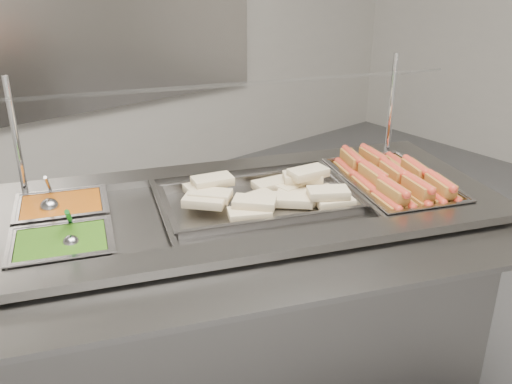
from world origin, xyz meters
TOP-DOWN VIEW (x-y plane):
  - back_panel at (0.00, 2.45)m, footprint 3.00×0.04m
  - steam_counter at (-0.09, 0.46)m, footprint 1.81×1.31m
  - tray_rail at (-0.26, 0.04)m, footprint 1.55×0.88m
  - sneeze_guard at (-0.02, 0.64)m, footprint 1.44×0.79m
  - pan_hotdogs at (0.42, 0.25)m, footprint 0.46×0.56m
  - pan_wraps at (-0.04, 0.44)m, footprint 0.69×0.55m
  - pan_beans at (-0.57, 0.79)m, footprint 0.32×0.30m
  - pan_peas at (-0.67, 0.56)m, footprint 0.32×0.30m
  - hotdogs_in_buns at (0.41, 0.25)m, footprint 0.41×0.51m
  - tortilla_wraps at (0.00, 0.42)m, footprint 0.52×0.43m
  - ladle at (-0.61, 0.80)m, footprint 0.09×0.16m
  - serving_spoon at (-0.64, 0.54)m, footprint 0.08×0.15m

SIDE VIEW (x-z plane):
  - steam_counter at x=-0.09m, z-range 0.00..0.79m
  - tray_rail at x=-0.26m, z-range 0.73..0.77m
  - pan_hotdogs at x=0.42m, z-range 0.71..0.80m
  - pan_beans at x=-0.57m, z-range 0.71..0.80m
  - pan_peas at x=-0.67m, z-range 0.71..0.80m
  - pan_wraps at x=-0.04m, z-range 0.74..0.80m
  - hotdogs_in_buns at x=0.41m, z-range 0.75..0.85m
  - ladle at x=-0.61m, z-range 0.73..0.87m
  - serving_spoon at x=-0.64m, z-range 0.74..0.86m
  - tortilla_wraps at x=0.00m, z-range 0.76..0.84m
  - sneeze_guard at x=-0.02m, z-range 0.92..1.31m
  - back_panel at x=0.00m, z-range 0.60..1.80m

